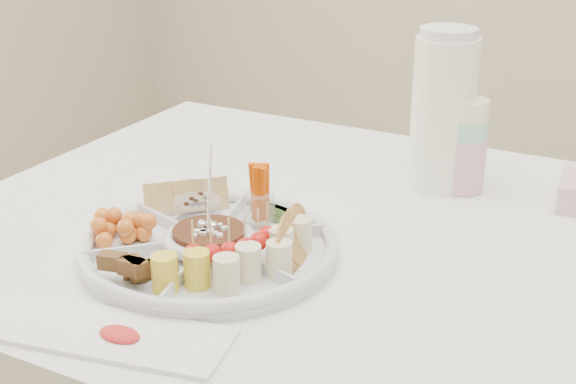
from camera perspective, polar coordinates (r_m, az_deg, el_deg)
The scene contains 11 objects.
party_tray at distance 1.21m, azimuth -5.60°, elevation -3.66°, with size 0.38×0.38×0.04m, color silver.
bean_dip at distance 1.20m, azimuth -5.61°, elevation -3.34°, with size 0.11×0.11×0.04m, color #351E12.
tortillas at distance 1.16m, azimuth 0.41°, elevation -3.45°, with size 0.09×0.09×0.06m, color #B26532, non-canonical shape.
carrot_cucumber at distance 1.27m, azimuth -1.16°, elevation -0.16°, with size 0.11×0.11×0.10m, color #D24A00, non-canonical shape.
pita_raisins at distance 1.31m, azimuth -6.61°, elevation -0.41°, with size 0.11×0.11×0.06m, color tan, non-canonical shape.
cherries at distance 1.25m, azimuth -11.24°, elevation -2.38°, with size 0.12×0.12×0.05m, color orange, non-canonical shape.
granola_chunks at distance 1.13m, azimuth -10.70°, elevation -5.05°, with size 0.10×0.10×0.04m, color brown, non-canonical shape.
banana_tomato at distance 1.07m, azimuth -4.47°, elevation -4.86°, with size 0.12×0.12×0.10m, color #D5C682, non-canonical shape.
cup_stack at distance 1.45m, azimuth 12.54°, elevation 4.13°, with size 0.08×0.08×0.22m, color silver.
thermos at distance 1.45m, azimuth 10.99°, elevation 5.90°, with size 0.11×0.11×0.29m, color white.
placemat at distance 1.05m, azimuth -13.15°, elevation -9.69°, with size 0.33×0.11×0.01m, color white.
Camera 1 is at (0.36, -1.08, 1.31)m, focal length 50.00 mm.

